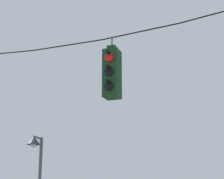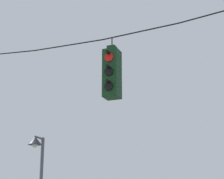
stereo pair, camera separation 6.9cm
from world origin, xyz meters
name	(u,v)px [view 2 (the right image)]	position (x,y,z in m)	size (l,w,h in m)	color
span_wire	(68,37)	(0.00, -0.21, 6.62)	(12.36, 0.03, 0.64)	black
traffic_light_over_intersection	(112,73)	(1.12, -0.21, 5.58)	(0.34, 0.58, 1.41)	#143819
street_lamp	(37,179)	(-3.44, 4.43, 3.87)	(0.47, 0.81, 5.33)	#515156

